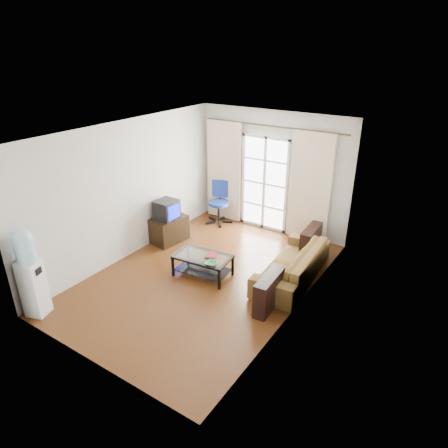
# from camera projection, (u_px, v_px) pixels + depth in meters

# --- Properties ---
(floor) EXTENTS (5.20, 5.20, 0.00)m
(floor) POSITION_uv_depth(u_px,v_px,m) (205.00, 277.00, 7.43)
(floor) COLOR brown
(floor) RESTS_ON ground
(ceiling) EXTENTS (5.20, 5.20, 0.00)m
(ceiling) POSITION_uv_depth(u_px,v_px,m) (202.00, 131.00, 6.31)
(ceiling) COLOR white
(ceiling) RESTS_ON wall_back
(wall_back) EXTENTS (3.60, 0.02, 2.70)m
(wall_back) POSITION_uv_depth(u_px,v_px,m) (272.00, 172.00, 8.84)
(wall_back) COLOR silver
(wall_back) RESTS_ON floor
(wall_front) EXTENTS (3.60, 0.02, 2.70)m
(wall_front) POSITION_uv_depth(u_px,v_px,m) (79.00, 278.00, 4.89)
(wall_front) COLOR silver
(wall_front) RESTS_ON floor
(wall_left) EXTENTS (0.02, 5.20, 2.70)m
(wall_left) POSITION_uv_depth(u_px,v_px,m) (129.00, 190.00, 7.77)
(wall_left) COLOR silver
(wall_left) RESTS_ON floor
(wall_right) EXTENTS (0.02, 5.20, 2.70)m
(wall_right) POSITION_uv_depth(u_px,v_px,m) (301.00, 235.00, 5.97)
(wall_right) COLOR silver
(wall_right) RESTS_ON floor
(french_door) EXTENTS (1.16, 0.06, 2.15)m
(french_door) POSITION_uv_depth(u_px,v_px,m) (265.00, 184.00, 8.99)
(french_door) COLOR white
(french_door) RESTS_ON wall_back
(curtain_rod) EXTENTS (3.30, 0.04, 0.04)m
(curtain_rod) POSITION_uv_depth(u_px,v_px,m) (273.00, 126.00, 8.34)
(curtain_rod) COLOR #4C3F2D
(curtain_rod) RESTS_ON wall_back
(curtain_left) EXTENTS (0.90, 0.07, 2.35)m
(curtain_left) POSITION_uv_depth(u_px,v_px,m) (224.00, 171.00, 9.41)
(curtain_left) COLOR beige
(curtain_left) RESTS_ON curtain_rod
(curtain_right) EXTENTS (0.90, 0.07, 2.35)m
(curtain_right) POSITION_uv_depth(u_px,v_px,m) (310.00, 188.00, 8.34)
(curtain_right) COLOR beige
(curtain_right) RESTS_ON curtain_rod
(radiator) EXTENTS (0.64, 0.12, 0.64)m
(radiator) POSITION_uv_depth(u_px,v_px,m) (300.00, 224.00, 8.79)
(radiator) COLOR gray
(radiator) RESTS_ON floor
(sofa) EXTENTS (2.16, 1.06, 0.60)m
(sofa) POSITION_uv_depth(u_px,v_px,m) (292.00, 264.00, 7.28)
(sofa) COLOR brown
(sofa) RESTS_ON floor
(coffee_table) EXTENTS (1.09, 0.69, 0.42)m
(coffee_table) POSITION_uv_depth(u_px,v_px,m) (203.00, 263.00, 7.36)
(coffee_table) COLOR silver
(coffee_table) RESTS_ON floor
(bowl) EXTENTS (0.25, 0.25, 0.05)m
(bowl) POSITION_uv_depth(u_px,v_px,m) (211.00, 263.00, 7.00)
(bowl) COLOR #32893D
(bowl) RESTS_ON coffee_table
(book) EXTENTS (0.33, 0.33, 0.02)m
(book) POSITION_uv_depth(u_px,v_px,m) (208.00, 255.00, 7.31)
(book) COLOR maroon
(book) RESTS_ON coffee_table
(remote) EXTENTS (0.17, 0.09, 0.02)m
(remote) POSITION_uv_depth(u_px,v_px,m) (209.00, 258.00, 7.19)
(remote) COLOR black
(remote) RESTS_ON coffee_table
(tv_stand) EXTENTS (0.61, 0.83, 0.56)m
(tv_stand) POSITION_uv_depth(u_px,v_px,m) (169.00, 229.00, 8.66)
(tv_stand) COLOR black
(tv_stand) RESTS_ON floor
(crt_tv) EXTENTS (0.47, 0.46, 0.41)m
(crt_tv) POSITION_uv_depth(u_px,v_px,m) (166.00, 209.00, 8.41)
(crt_tv) COLOR black
(crt_tv) RESTS_ON tv_stand
(task_chair) EXTENTS (0.89, 0.89, 1.00)m
(task_chair) POSITION_uv_depth(u_px,v_px,m) (219.00, 210.00, 9.58)
(task_chair) COLOR black
(task_chair) RESTS_ON floor
(water_cooler) EXTENTS (0.38, 0.38, 1.49)m
(water_cooler) POSITION_uv_depth(u_px,v_px,m) (30.00, 271.00, 6.12)
(water_cooler) COLOR white
(water_cooler) RESTS_ON floor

